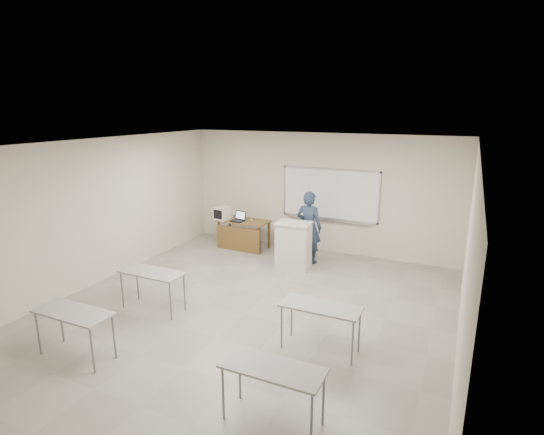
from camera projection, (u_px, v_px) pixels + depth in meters
The scene contains 10 objects.
floor at pixel (244, 315), 7.59m from camera, with size 7.00×8.00×0.01m, color gray.
whiteboard at pixel (330, 195), 10.58m from camera, with size 2.48×0.10×1.31m.
student_desks at pixel (199, 312), 6.24m from camera, with size 4.40×2.20×0.73m.
instructor_desk at pixel (242, 230), 11.00m from camera, with size 1.32×0.66×0.75m.
podium at pixel (293, 245), 9.67m from camera, with size 0.77×0.56×1.08m.
crt_monitor at pixel (223, 213), 11.11m from camera, with size 0.36×0.41×0.34m.
laptop at pixel (238, 219), 10.95m from camera, with size 0.33×0.31×0.25m.
mouse at pixel (251, 220), 10.99m from camera, with size 0.09×0.06×0.03m, color #B2B6BA.
keyboard at pixel (298, 224), 9.37m from camera, with size 0.44×0.15×0.02m, color beige.
presenter at pixel (309, 227), 9.98m from camera, with size 0.63×0.41×1.73m, color black.
Camera 1 is at (3.39, -6.04, 3.59)m, focal length 28.00 mm.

